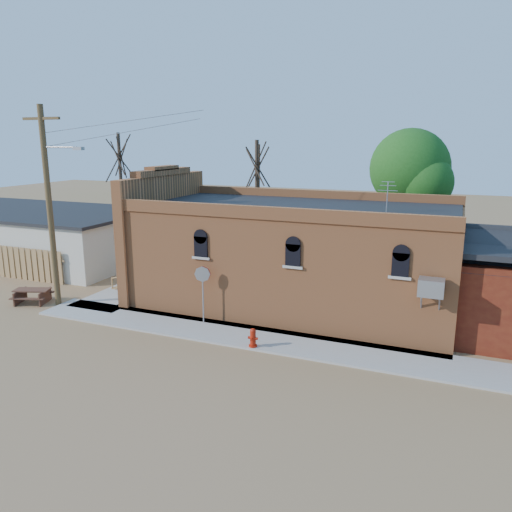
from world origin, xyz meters
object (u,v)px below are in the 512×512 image
at_px(fire_hydrant, 253,338).
at_px(trash_barrel, 157,280).
at_px(stop_sign, 203,280).
at_px(picnic_table, 32,294).
at_px(brick_bar, 289,255).
at_px(utility_pole, 50,203).

distance_m(fire_hydrant, trash_barrel, 9.03).
relative_size(fire_hydrant, stop_sign, 0.29).
bearing_deg(stop_sign, picnic_table, -168.98).
bearing_deg(stop_sign, brick_bar, 66.53).
bearing_deg(fire_hydrant, picnic_table, 159.64).
xyz_separation_m(stop_sign, picnic_table, (-8.78, -0.58, -1.50)).
height_order(fire_hydrant, picnic_table, fire_hydrant).
bearing_deg(trash_barrel, fire_hydrant, -34.41).
height_order(stop_sign, trash_barrel, stop_sign).
xyz_separation_m(brick_bar, fire_hydrant, (0.50, -5.50, -1.91)).
distance_m(brick_bar, trash_barrel, 7.20).
xyz_separation_m(stop_sign, trash_barrel, (-4.58, 3.57, -1.46)).
relative_size(brick_bar, trash_barrel, 20.67).
relative_size(stop_sign, picnic_table, 1.26).
xyz_separation_m(brick_bar, utility_pole, (-9.79, -4.29, 2.43)).
bearing_deg(fire_hydrant, trash_barrel, 129.88).
bearing_deg(utility_pole, fire_hydrant, -6.67).
xyz_separation_m(utility_pole, stop_sign, (7.43, 0.32, -2.84)).
relative_size(utility_pole, stop_sign, 3.73).
bearing_deg(brick_bar, stop_sign, -120.72).
relative_size(utility_pole, fire_hydrant, 12.66).
relative_size(fire_hydrant, trash_barrel, 0.90).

